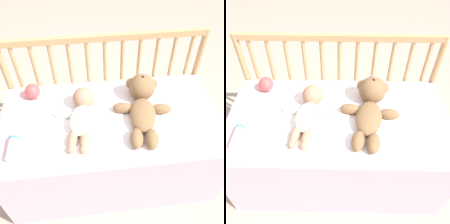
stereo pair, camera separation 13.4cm
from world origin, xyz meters
TOP-DOWN VIEW (x-y plane):
  - ground_plane at (0.00, 0.00)m, footprint 12.00×12.00m
  - crib_mattress at (0.00, 0.00)m, footprint 1.24×0.64m
  - crib_rail at (0.00, 0.34)m, footprint 1.24×0.04m
  - blanket at (0.01, -0.02)m, footprint 0.88×0.56m
  - teddy_bear at (0.18, 0.05)m, footprint 0.34×0.49m
  - baby at (-0.16, 0.01)m, footprint 0.32×0.41m
  - toy_ball at (-0.45, 0.23)m, footprint 0.09×0.09m
  - baby_bottle at (-0.51, -0.15)m, footprint 0.05×0.15m

SIDE VIEW (x-z plane):
  - ground_plane at x=0.00m, z-range 0.00..0.00m
  - crib_mattress at x=0.00m, z-range 0.00..0.51m
  - blanket at x=0.01m, z-range 0.51..0.52m
  - baby_bottle at x=-0.51m, z-range 0.51..0.57m
  - baby at x=-0.16m, z-range 0.49..0.62m
  - toy_ball at x=-0.45m, z-range 0.51..0.60m
  - teddy_bear at x=0.18m, z-range 0.49..0.65m
  - crib_rail at x=0.00m, z-range 0.18..1.01m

